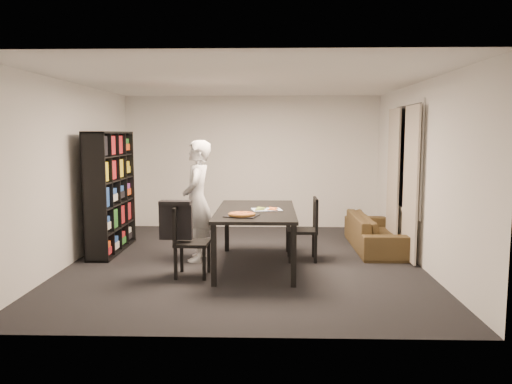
{
  "coord_description": "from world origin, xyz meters",
  "views": [
    {
      "loc": [
        0.37,
        -7.15,
        1.87
      ],
      "look_at": [
        0.17,
        -0.18,
        1.05
      ],
      "focal_mm": 35.0,
      "sensor_mm": 36.0,
      "label": 1
    }
  ],
  "objects_px": {
    "dining_table": "(256,215)",
    "baking_tray": "(242,216)",
    "pepperoni_pizza": "(242,214)",
    "sofa": "(376,232)",
    "chair_left": "(186,236)",
    "chair_right": "(308,225)",
    "bookshelf": "(111,192)",
    "person": "(197,201)"
  },
  "relations": [
    {
      "from": "bookshelf",
      "to": "chair_left",
      "type": "distance_m",
      "value": 2.01
    },
    {
      "from": "bookshelf",
      "to": "sofa",
      "type": "bearing_deg",
      "value": 3.72
    },
    {
      "from": "chair_right",
      "to": "pepperoni_pizza",
      "type": "height_order",
      "value": "chair_right"
    },
    {
      "from": "pepperoni_pizza",
      "to": "sofa",
      "type": "relative_size",
      "value": 0.19
    },
    {
      "from": "chair_left",
      "to": "sofa",
      "type": "distance_m",
      "value": 3.28
    },
    {
      "from": "baking_tray",
      "to": "sofa",
      "type": "xyz_separation_m",
      "value": [
        2.09,
        1.71,
        -0.54
      ]
    },
    {
      "from": "dining_table",
      "to": "chair_left",
      "type": "xyz_separation_m",
      "value": [
        -0.91,
        -0.48,
        -0.21
      ]
    },
    {
      "from": "person",
      "to": "chair_left",
      "type": "bearing_deg",
      "value": -1.85
    },
    {
      "from": "bookshelf",
      "to": "sofa",
      "type": "xyz_separation_m",
      "value": [
        4.25,
        0.28,
        -0.67
      ]
    },
    {
      "from": "dining_table",
      "to": "bookshelf",
      "type": "bearing_deg",
      "value": 159.23
    },
    {
      "from": "dining_table",
      "to": "pepperoni_pizza",
      "type": "height_order",
      "value": "pepperoni_pizza"
    },
    {
      "from": "chair_left",
      "to": "bookshelf",
      "type": "bearing_deg",
      "value": 48.3
    },
    {
      "from": "person",
      "to": "baking_tray",
      "type": "height_order",
      "value": "person"
    },
    {
      "from": "sofa",
      "to": "baking_tray",
      "type": "bearing_deg",
      "value": 129.26
    },
    {
      "from": "chair_left",
      "to": "pepperoni_pizza",
      "type": "xyz_separation_m",
      "value": [
        0.74,
        -0.07,
        0.31
      ]
    },
    {
      "from": "chair_right",
      "to": "chair_left",
      "type": "bearing_deg",
      "value": -62.41
    },
    {
      "from": "chair_left",
      "to": "pepperoni_pizza",
      "type": "bearing_deg",
      "value": -93.2
    },
    {
      "from": "pepperoni_pizza",
      "to": "baking_tray",
      "type": "bearing_deg",
      "value": 132.13
    },
    {
      "from": "pepperoni_pizza",
      "to": "person",
      "type": "bearing_deg",
      "value": 127.82
    },
    {
      "from": "sofa",
      "to": "pepperoni_pizza",
      "type": "bearing_deg",
      "value": 129.38
    },
    {
      "from": "chair_right",
      "to": "pepperoni_pizza",
      "type": "bearing_deg",
      "value": -44.45
    },
    {
      "from": "chair_right",
      "to": "baking_tray",
      "type": "height_order",
      "value": "chair_right"
    },
    {
      "from": "bookshelf",
      "to": "chair_right",
      "type": "relative_size",
      "value": 2.04
    },
    {
      "from": "dining_table",
      "to": "sofa",
      "type": "height_order",
      "value": "dining_table"
    },
    {
      "from": "chair_right",
      "to": "dining_table",
      "type": "bearing_deg",
      "value": -62.74
    },
    {
      "from": "chair_right",
      "to": "baking_tray",
      "type": "bearing_deg",
      "value": -44.68
    },
    {
      "from": "bookshelf",
      "to": "baking_tray",
      "type": "relative_size",
      "value": 4.75
    },
    {
      "from": "person",
      "to": "chair_right",
      "type": "bearing_deg",
      "value": 91.82
    },
    {
      "from": "dining_table",
      "to": "baking_tray",
      "type": "bearing_deg",
      "value": -106.86
    },
    {
      "from": "bookshelf",
      "to": "dining_table",
      "type": "relative_size",
      "value": 0.97
    },
    {
      "from": "person",
      "to": "baking_tray",
      "type": "bearing_deg",
      "value": 38.27
    },
    {
      "from": "dining_table",
      "to": "pepperoni_pizza",
      "type": "bearing_deg",
      "value": -106.39
    },
    {
      "from": "chair_left",
      "to": "pepperoni_pizza",
      "type": "height_order",
      "value": "chair_left"
    },
    {
      "from": "chair_left",
      "to": "person",
      "type": "xyz_separation_m",
      "value": [
        0.03,
        0.84,
        0.36
      ]
    },
    {
      "from": "baking_tray",
      "to": "chair_right",
      "type": "bearing_deg",
      "value": 45.54
    },
    {
      "from": "person",
      "to": "sofa",
      "type": "height_order",
      "value": "person"
    },
    {
      "from": "dining_table",
      "to": "baking_tray",
      "type": "relative_size",
      "value": 4.88
    },
    {
      "from": "bookshelf",
      "to": "person",
      "type": "distance_m",
      "value": 1.54
    },
    {
      "from": "chair_right",
      "to": "person",
      "type": "xyz_separation_m",
      "value": [
        -1.64,
        -0.04,
        0.36
      ]
    },
    {
      "from": "dining_table",
      "to": "pepperoni_pizza",
      "type": "relative_size",
      "value": 5.58
    },
    {
      "from": "chair_right",
      "to": "person",
      "type": "relative_size",
      "value": 0.52
    },
    {
      "from": "person",
      "to": "bookshelf",
      "type": "bearing_deg",
      "value": -109.34
    }
  ]
}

